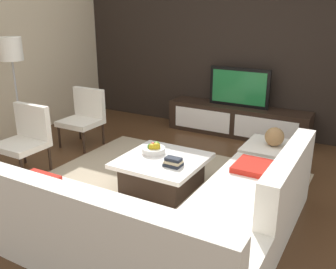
% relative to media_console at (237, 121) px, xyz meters
% --- Properties ---
extents(ground_plane, '(14.00, 14.00, 0.00)m').
position_rel_media_console_xyz_m(ground_plane, '(0.00, -2.40, -0.25)').
color(ground_plane, '#4C301C').
extents(feature_wall_back, '(6.40, 0.12, 2.80)m').
position_rel_media_console_xyz_m(feature_wall_back, '(0.00, 0.30, 1.15)').
color(feature_wall_back, black).
rests_on(feature_wall_back, ground).
extents(area_rug, '(3.04, 2.76, 0.01)m').
position_rel_media_console_xyz_m(area_rug, '(-0.10, -2.40, -0.24)').
color(area_rug, tan).
rests_on(area_rug, ground).
extents(media_console, '(2.34, 0.48, 0.50)m').
position_rel_media_console_xyz_m(media_console, '(0.00, 0.00, 0.00)').
color(media_console, black).
rests_on(media_console, ground).
extents(television, '(1.00, 0.06, 0.63)m').
position_rel_media_console_xyz_m(television, '(0.00, 0.00, 0.57)').
color(television, black).
rests_on(television, media_console).
extents(sectional_couch, '(2.53, 2.39, 0.82)m').
position_rel_media_console_xyz_m(sectional_couch, '(0.53, -3.27, 0.03)').
color(sectional_couch, white).
rests_on(sectional_couch, ground).
extents(coffee_table, '(0.95, 0.95, 0.38)m').
position_rel_media_console_xyz_m(coffee_table, '(-0.10, -2.30, -0.05)').
color(coffee_table, black).
rests_on(coffee_table, ground).
extents(accent_chair_near, '(0.57, 0.53, 0.87)m').
position_rel_media_console_xyz_m(accent_chair_near, '(-1.89, -2.72, 0.24)').
color(accent_chair_near, black).
rests_on(accent_chair_near, ground).
extents(floor_lamp, '(0.32, 0.32, 1.67)m').
position_rel_media_console_xyz_m(floor_lamp, '(-2.54, -2.27, 1.15)').
color(floor_lamp, '#A5A5AA').
rests_on(floor_lamp, ground).
extents(ottoman, '(0.70, 0.70, 0.40)m').
position_rel_media_console_xyz_m(ottoman, '(0.93, -1.29, -0.05)').
color(ottoman, white).
rests_on(ottoman, ground).
extents(fruit_bowl, '(0.28, 0.28, 0.14)m').
position_rel_media_console_xyz_m(fruit_bowl, '(-0.28, -2.20, 0.18)').
color(fruit_bowl, silver).
rests_on(fruit_bowl, coffee_table).
extents(accent_chair_far, '(0.57, 0.53, 0.87)m').
position_rel_media_console_xyz_m(accent_chair_far, '(-1.91, -1.58, 0.24)').
color(accent_chair_far, black).
rests_on(accent_chair_far, ground).
extents(decorative_ball, '(0.24, 0.24, 0.24)m').
position_rel_media_console_xyz_m(decorative_ball, '(0.93, -1.29, 0.27)').
color(decorative_ball, '#997247').
rests_on(decorative_ball, ottoman).
extents(book_stack, '(0.19, 0.16, 0.09)m').
position_rel_media_console_xyz_m(book_stack, '(0.11, -2.42, 0.17)').
color(book_stack, '#1E232D').
rests_on(book_stack, coffee_table).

